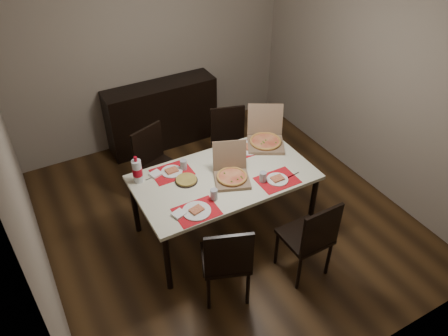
{
  "coord_description": "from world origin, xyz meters",
  "views": [
    {
      "loc": [
        -1.77,
        -3.18,
        3.48
      ],
      "look_at": [
        -0.09,
        -0.15,
        0.85
      ],
      "focal_mm": 35.0,
      "sensor_mm": 36.0,
      "label": 1
    }
  ],
  "objects": [
    {
      "name": "ground",
      "position": [
        0.0,
        0.0,
        -0.01
      ],
      "size": [
        3.8,
        4.0,
        0.02
      ],
      "primitive_type": "cube",
      "color": "#3F2813",
      "rests_on": "ground"
    },
    {
      "name": "room_walls",
      "position": [
        0.0,
        0.43,
        1.73
      ],
      "size": [
        3.84,
        4.02,
        2.62
      ],
      "color": "gray",
      "rests_on": "ground"
    },
    {
      "name": "sideboard",
      "position": [
        0.0,
        1.78,
        0.45
      ],
      "size": [
        1.5,
        0.4,
        0.9
      ],
      "primitive_type": "cube",
      "color": "black",
      "rests_on": "ground"
    },
    {
      "name": "dining_table",
      "position": [
        -0.09,
        -0.15,
        0.68
      ],
      "size": [
        1.8,
        1.0,
        0.75
      ],
      "color": "beige",
      "rests_on": "ground"
    },
    {
      "name": "chair_near_left",
      "position": [
        -0.5,
        -0.94,
        0.51
      ],
      "size": [
        0.54,
        0.54,
        0.93
      ],
      "color": "black",
      "rests_on": "ground"
    },
    {
      "name": "chair_near_right",
      "position": [
        0.32,
        -1.07,
        0.51
      ],
      "size": [
        0.43,
        0.43,
        0.93
      ],
      "color": "black",
      "rests_on": "ground"
    },
    {
      "name": "chair_far_left",
      "position": [
        -0.51,
        0.71,
        0.51
      ],
      "size": [
        0.54,
        0.54,
        0.93
      ],
      "color": "black",
      "rests_on": "ground"
    },
    {
      "name": "chair_far_right",
      "position": [
        0.43,
        0.67,
        0.51
      ],
      "size": [
        0.52,
        0.52,
        0.93
      ],
      "color": "black",
      "rests_on": "ground"
    },
    {
      "name": "setting_near_left",
      "position": [
        -0.53,
        -0.47,
        0.77
      ],
      "size": [
        0.49,
        0.3,
        0.11
      ],
      "color": "red",
      "rests_on": "dining_table"
    },
    {
      "name": "setting_near_right",
      "position": [
        0.3,
        -0.45,
        0.77
      ],
      "size": [
        0.47,
        0.3,
        0.11
      ],
      "color": "red",
      "rests_on": "dining_table"
    },
    {
      "name": "setting_far_left",
      "position": [
        -0.52,
        0.16,
        0.77
      ],
      "size": [
        0.48,
        0.3,
        0.11
      ],
      "color": "red",
      "rests_on": "dining_table"
    },
    {
      "name": "setting_far_right",
      "position": [
        0.32,
        0.14,
        0.77
      ],
      "size": [
        0.44,
        0.3,
        0.11
      ],
      "color": "red",
      "rests_on": "dining_table"
    },
    {
      "name": "napkin_loose",
      "position": [
        -0.11,
        -0.27,
        0.76
      ],
      "size": [
        0.14,
        0.13,
        0.02
      ],
      "primitive_type": "cube",
      "rotation": [
        0.0,
        0.0,
        0.22
      ],
      "color": "white",
      "rests_on": "dining_table"
    },
    {
      "name": "pizza_box_center",
      "position": [
        -0.05,
        -0.22,
        0.81
      ],
      "size": [
        0.45,
        0.48,
        0.34
      ],
      "color": "brown",
      "rests_on": "dining_table"
    },
    {
      "name": "pizza_box_right",
      "position": [
        0.59,
        0.14,
        0.81
      ],
      "size": [
        0.55,
        0.57,
        0.39
      ],
      "color": "brown",
      "rests_on": "dining_table"
    },
    {
      "name": "faina_plate",
      "position": [
        -0.46,
        -0.04,
        0.76
      ],
      "size": [
        0.23,
        0.23,
        0.03
      ],
      "color": "black",
      "rests_on": "dining_table"
    },
    {
      "name": "dip_bowl",
      "position": [
        0.08,
        0.01,
        0.76
      ],
      "size": [
        0.14,
        0.14,
        0.03
      ],
      "primitive_type": "imported",
      "rotation": [
        0.0,
        0.0,
        0.32
      ],
      "color": "white",
      "rests_on": "dining_table"
    },
    {
      "name": "soda_bottle",
      "position": [
        -0.88,
        0.19,
        0.87
      ],
      "size": [
        0.1,
        0.1,
        0.29
      ],
      "color": "silver",
      "rests_on": "dining_table"
    }
  ]
}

